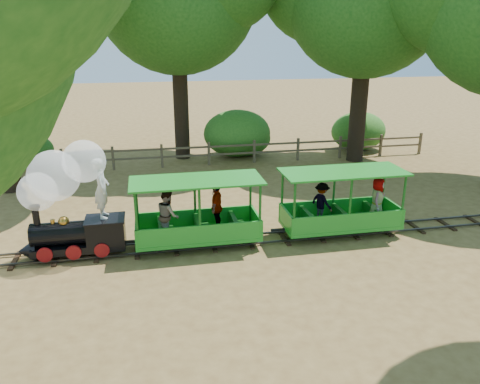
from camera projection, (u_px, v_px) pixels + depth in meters
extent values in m
plane|color=olive|center=(284.00, 239.00, 13.00)|extent=(90.00, 90.00, 0.00)
cube|color=#3F3D3A|center=(287.00, 241.00, 12.70)|extent=(22.00, 0.05, 0.05)
cube|color=#3F3D3A|center=(281.00, 232.00, 13.26)|extent=(22.00, 0.05, 0.05)
cube|color=#382314|center=(284.00, 238.00, 12.99)|extent=(0.12, 1.00, 0.05)
cube|color=#382314|center=(98.00, 254.00, 12.06)|extent=(0.12, 1.00, 0.05)
cube|color=#382314|center=(445.00, 224.00, 13.93)|extent=(0.12, 1.00, 0.05)
cube|color=black|center=(80.00, 246.00, 11.90)|extent=(2.29, 0.73, 0.19)
cylinder|color=black|center=(63.00, 233.00, 11.70)|extent=(1.45, 0.58, 0.58)
cylinder|color=black|center=(36.00, 216.00, 11.43)|extent=(0.17, 0.17, 0.46)
sphere|color=#AF7A2A|center=(64.00, 221.00, 11.61)|extent=(0.27, 0.27, 0.27)
cylinder|color=#AF7A2A|center=(53.00, 221.00, 11.56)|extent=(0.10, 0.10, 0.10)
cube|color=black|center=(106.00, 230.00, 11.90)|extent=(0.94, 0.73, 0.57)
cube|color=black|center=(105.00, 219.00, 11.80)|extent=(0.99, 0.79, 0.04)
cone|color=black|center=(28.00, 251.00, 11.67)|extent=(0.47, 0.67, 0.67)
cylinder|color=#AF7A2A|center=(30.00, 232.00, 11.53)|extent=(0.10, 0.15, 0.15)
cylinder|color=maroon|center=(45.00, 255.00, 11.40)|extent=(0.37, 0.06, 0.37)
cylinder|color=maroon|center=(50.00, 242.00, 12.10)|extent=(0.37, 0.06, 0.37)
cylinder|color=maroon|center=(74.00, 253.00, 11.53)|extent=(0.37, 0.06, 0.37)
cylinder|color=maroon|center=(77.00, 240.00, 12.22)|extent=(0.37, 0.06, 0.37)
cylinder|color=maroon|center=(102.00, 250.00, 11.66)|extent=(0.37, 0.06, 0.37)
cylinder|color=maroon|center=(104.00, 238.00, 12.35)|extent=(0.37, 0.06, 0.37)
sphere|color=white|center=(37.00, 192.00, 11.30)|extent=(0.94, 0.94, 0.94)
sphere|color=white|center=(54.00, 176.00, 11.31)|extent=(1.25, 1.25, 1.25)
sphere|color=white|center=(84.00, 161.00, 11.39)|extent=(1.04, 1.04, 1.04)
imported|color=silver|center=(102.00, 188.00, 11.62)|extent=(0.37, 0.57, 1.54)
cube|color=#1F8F24|center=(198.00, 235.00, 12.45)|extent=(3.25, 1.24, 0.10)
cube|color=#145818|center=(198.00, 239.00, 12.49)|extent=(2.93, 0.48, 0.13)
cube|color=#1F8F24|center=(200.00, 234.00, 11.82)|extent=(3.25, 0.06, 0.48)
cube|color=#1F8F24|center=(195.00, 217.00, 12.90)|extent=(3.25, 0.06, 0.48)
cube|color=#1F8F24|center=(196.00, 181.00, 11.96)|extent=(3.40, 1.39, 0.05)
cylinder|color=#145818|center=(137.00, 221.00, 11.39)|extent=(0.07, 0.07, 1.53)
cylinder|color=#145818|center=(137.00, 205.00, 12.44)|extent=(0.07, 0.07, 1.53)
cylinder|color=#145818|center=(260.00, 212.00, 11.97)|extent=(0.07, 0.07, 1.53)
cylinder|color=#145818|center=(250.00, 198.00, 13.02)|extent=(0.07, 0.07, 1.53)
cube|color=#145818|center=(161.00, 230.00, 12.19)|extent=(0.11, 1.05, 0.38)
cube|color=#145818|center=(198.00, 227.00, 12.38)|extent=(0.11, 1.05, 0.38)
cube|color=#145818|center=(234.00, 224.00, 12.56)|extent=(0.11, 1.05, 0.38)
cylinder|color=black|center=(159.00, 246.00, 11.98)|extent=(0.27, 0.06, 0.27)
cylinder|color=black|center=(158.00, 236.00, 12.59)|extent=(0.27, 0.06, 0.27)
cylinder|color=black|center=(239.00, 240.00, 12.37)|extent=(0.27, 0.06, 0.27)
cylinder|color=black|center=(234.00, 230.00, 12.97)|extent=(0.27, 0.06, 0.27)
imported|color=gray|center=(168.00, 215.00, 11.90)|extent=(0.63, 0.74, 1.34)
imported|color=gray|center=(217.00, 207.00, 12.48)|extent=(0.60, 0.85, 1.33)
cube|color=#1F8F24|center=(340.00, 224.00, 13.21)|extent=(3.25, 1.24, 0.10)
cube|color=#145818|center=(339.00, 228.00, 13.24)|extent=(2.93, 0.48, 0.13)
cube|color=#1F8F24|center=(349.00, 222.00, 12.57)|extent=(3.25, 0.06, 0.48)
cube|color=#1F8F24|center=(332.00, 207.00, 13.65)|extent=(3.25, 0.06, 0.48)
cube|color=#1F8F24|center=(344.00, 172.00, 12.71)|extent=(3.40, 1.39, 0.05)
cylinder|color=#145818|center=(294.00, 209.00, 12.14)|extent=(0.07, 0.07, 1.53)
cylinder|color=#145818|center=(282.00, 195.00, 13.19)|extent=(0.07, 0.07, 1.53)
cylinder|color=#145818|center=(403.00, 201.00, 12.72)|extent=(0.07, 0.07, 1.53)
cylinder|color=#145818|center=(383.00, 189.00, 13.77)|extent=(0.07, 0.07, 1.53)
cube|color=#145818|center=(307.00, 219.00, 12.95)|extent=(0.11, 1.05, 0.38)
cube|color=#145818|center=(340.00, 216.00, 13.13)|extent=(0.11, 1.05, 0.38)
cube|color=#145818|center=(372.00, 213.00, 13.31)|extent=(0.11, 1.05, 0.38)
cylinder|color=black|center=(308.00, 234.00, 12.73)|extent=(0.27, 0.06, 0.27)
cylinder|color=black|center=(301.00, 225.00, 13.34)|extent=(0.27, 0.06, 0.27)
cylinder|color=black|center=(379.00, 228.00, 13.12)|extent=(0.27, 0.06, 0.27)
cylinder|color=black|center=(368.00, 219.00, 13.73)|extent=(0.27, 0.06, 0.27)
imported|color=gray|center=(322.00, 202.00, 13.17)|extent=(0.69, 0.83, 1.11)
imported|color=gray|center=(377.00, 200.00, 13.12)|extent=(0.68, 0.73, 1.26)
cylinder|color=#2D2116|center=(3.00, 135.00, 16.32)|extent=(0.70, 0.70, 4.06)
cylinder|color=#2D2116|center=(181.00, 116.00, 20.82)|extent=(0.66, 0.66, 3.86)
cylinder|color=#2D2116|center=(179.00, 44.00, 19.84)|extent=(0.50, 0.50, 2.20)
cylinder|color=#2D2116|center=(358.00, 119.00, 20.38)|extent=(0.72, 0.72, 3.75)
cylinder|color=#2D2116|center=(363.00, 48.00, 19.43)|extent=(0.54, 0.54, 2.15)
cube|color=brown|center=(9.00, 163.00, 18.58)|extent=(0.10, 0.10, 1.00)
cube|color=brown|center=(62.00, 161.00, 18.95)|extent=(0.10, 0.10, 1.00)
cube|color=brown|center=(113.00, 158.00, 19.32)|extent=(0.10, 0.10, 1.00)
cube|color=brown|center=(162.00, 156.00, 19.70)|extent=(0.10, 0.10, 1.00)
cube|color=brown|center=(209.00, 154.00, 20.07)|extent=(0.10, 0.10, 1.00)
cube|color=brown|center=(254.00, 151.00, 20.45)|extent=(0.10, 0.10, 1.00)
cube|color=brown|center=(298.00, 149.00, 20.82)|extent=(0.10, 0.10, 1.00)
cube|color=brown|center=(340.00, 147.00, 21.20)|extent=(0.10, 0.10, 1.00)
cube|color=brown|center=(381.00, 145.00, 21.57)|extent=(0.10, 0.10, 1.00)
cube|color=brown|center=(420.00, 143.00, 21.94)|extent=(0.10, 0.10, 1.00)
cube|color=brown|center=(232.00, 146.00, 20.16)|extent=(18.00, 0.06, 0.08)
cube|color=brown|center=(232.00, 154.00, 20.28)|extent=(18.00, 0.06, 0.08)
ellipsoid|color=#2D6B1E|center=(29.00, 150.00, 19.81)|extent=(2.02, 1.56, 1.40)
ellipsoid|color=#2D6B1E|center=(237.00, 133.00, 21.37)|extent=(3.08, 2.37, 2.13)
ellipsoid|color=#2D6B1E|center=(245.00, 138.00, 21.53)|extent=(2.36, 1.82, 1.63)
ellipsoid|color=#2D6B1E|center=(358.00, 131.00, 22.54)|extent=(2.67, 2.05, 1.85)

